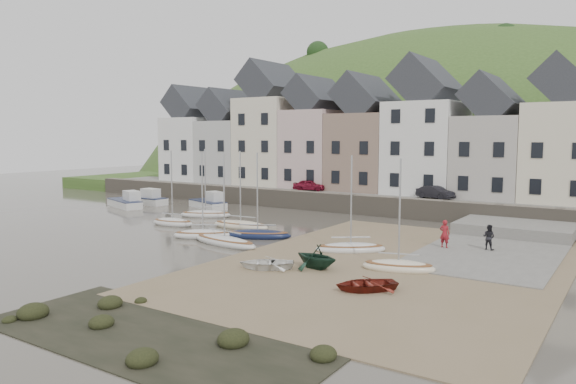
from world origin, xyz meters
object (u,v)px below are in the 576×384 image
Objects in this scene: rowboat_white at (266,263)px; car_right at (435,192)px; sailboat_0 at (206,214)px; rowboat_green at (316,256)px; rowboat_red at (366,284)px; car_left at (309,185)px; person_red at (445,234)px; person_dark at (489,237)px.

car_right is (1.33, 24.30, 1.82)m from rowboat_white.
sailboat_0 is 2.41× the size of rowboat_green.
rowboat_green is 4.70m from rowboat_red.
rowboat_red is 0.89× the size of car_left.
rowboat_white is 1.01× the size of rowboat_red.
rowboat_white is 2.76m from rowboat_green.
person_red is at bearing 134.39° from rowboat_red.
rowboat_green is 12.07m from person_dark.
rowboat_red is at bearing -162.27° from car_left.
person_red is 23.01m from car_left.
person_red is (0.15, 11.44, 0.66)m from rowboat_red.
rowboat_red is at bearing 49.29° from rowboat_white.
rowboat_green reaches higher than rowboat_white.
rowboat_green is 0.73× the size of car_right.
rowboat_white is 6.38m from rowboat_red.
person_red reaches higher than rowboat_red.
sailboat_0 reaches higher than person_red.
person_red is at bearing -144.89° from car_left.
car_left reaches higher than rowboat_green.
car_left reaches higher than person_red.
person_dark is (2.67, 12.35, 0.56)m from rowboat_red.
rowboat_red is (6.33, -0.81, -0.00)m from rowboat_white.
rowboat_white is 1.65× the size of person_red.
rowboat_white is 0.90× the size of car_left.
car_left is at bearing -19.08° from person_dark.
rowboat_green is at bearing -158.42° from car_right.
car_left is at bearing -139.28° from rowboat_green.
person_red is at bearing 163.88° from rowboat_green.
rowboat_red is 25.67m from car_right.
person_dark is 14.94m from car_right.
person_red is at bearing -140.17° from car_right.
rowboat_red is at bearing 68.76° from rowboat_green.
person_red is (22.24, -1.94, 0.76)m from sailboat_0.
rowboat_white is 12.46m from person_red.
rowboat_white is at bearing -38.57° from sailboat_0.
rowboat_white is at bearing 62.95° from person_red.
person_dark is at bearing 108.67° from rowboat_white.
person_red reaches higher than person_dark.
car_left is at bearing -32.22° from person_red.
person_dark reaches higher than rowboat_green.
car_left is (-14.26, 22.78, 1.42)m from rowboat_green.
car_left is at bearing 109.24° from car_right.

